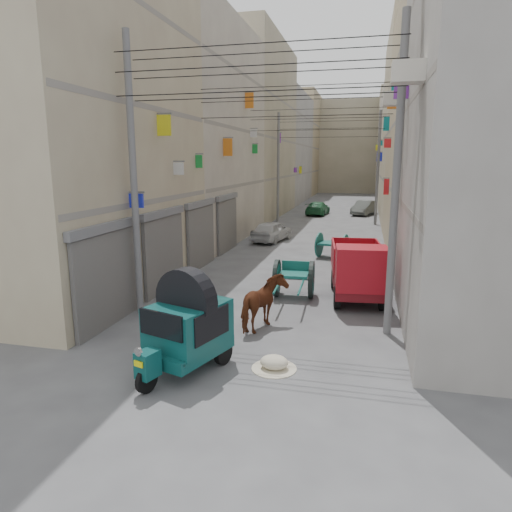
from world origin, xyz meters
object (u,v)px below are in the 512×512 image
(feed_sack, at_px, (274,362))
(distant_car_white, at_px, (272,231))
(second_cart, at_px, (332,245))
(horse, at_px, (264,304))
(distant_car_green, at_px, (318,208))
(auto_rickshaw, at_px, (187,325))
(mini_truck, at_px, (358,274))
(distant_car_grey, at_px, (364,208))
(tonga_cart, at_px, (294,278))

(feed_sack, bearing_deg, distant_car_white, 101.84)
(second_cart, bearing_deg, horse, -83.06)
(second_cart, relative_size, distant_car_green, 0.40)
(horse, xyz_separation_m, distant_car_white, (-2.61, 13.76, -0.13))
(auto_rickshaw, xyz_separation_m, distant_car_green, (-0.34, 30.39, -0.46))
(mini_truck, height_order, distant_car_grey, mini_truck)
(tonga_cart, relative_size, distant_car_grey, 0.77)
(tonga_cart, xyz_separation_m, mini_truck, (2.10, -0.10, 0.29))
(distant_car_white, bearing_deg, mini_truck, 126.73)
(auto_rickshaw, height_order, feed_sack, auto_rickshaw)
(mini_truck, distance_m, distant_car_grey, 25.46)
(auto_rickshaw, bearing_deg, feed_sack, 30.77)
(feed_sack, xyz_separation_m, distant_car_green, (-2.20, 29.96, 0.41))
(tonga_cart, relative_size, distant_car_white, 0.81)
(mini_truck, relative_size, distant_car_green, 0.94)
(mini_truck, distance_m, second_cart, 6.96)
(horse, height_order, distant_car_green, horse)
(second_cart, bearing_deg, tonga_cart, -83.19)
(auto_rickshaw, distance_m, tonga_cart, 6.13)
(horse, relative_size, distant_car_green, 0.44)
(tonga_cart, bearing_deg, distant_car_white, 103.13)
(mini_truck, bearing_deg, second_cart, 94.77)
(distant_car_white, bearing_deg, second_cart, 145.31)
(feed_sack, relative_size, distant_car_grey, 0.17)
(feed_sack, bearing_deg, distant_car_grey, 86.92)
(second_cart, xyz_separation_m, distant_car_green, (-2.53, 17.72, -0.06))
(auto_rickshaw, distance_m, distant_car_green, 30.39)
(distant_car_grey, bearing_deg, auto_rickshaw, -79.93)
(tonga_cart, relative_size, mini_truck, 0.77)
(feed_sack, height_order, distant_car_green, distant_car_green)
(auto_rickshaw, height_order, distant_car_green, auto_rickshaw)
(tonga_cart, xyz_separation_m, distant_car_green, (-1.77, 24.44, -0.09))
(tonga_cart, relative_size, feed_sack, 4.53)
(auto_rickshaw, relative_size, second_cart, 1.63)
(second_cart, xyz_separation_m, horse, (-1.11, -9.89, 0.09))
(distant_car_grey, bearing_deg, mini_truck, -73.49)
(mini_truck, bearing_deg, auto_rickshaw, -127.40)
(tonga_cart, distance_m, horse, 3.19)
(distant_car_white, xyz_separation_m, distant_car_green, (1.18, 13.85, -0.03))
(second_cart, distance_m, horse, 9.95)
(auto_rickshaw, xyz_separation_m, feed_sack, (1.86, 0.43, -0.87))
(horse, relative_size, distant_car_grey, 0.46)
(second_cart, height_order, feed_sack, second_cart)
(horse, distance_m, distant_car_grey, 28.63)
(tonga_cart, xyz_separation_m, horse, (-0.34, -3.17, 0.07))
(horse, distance_m, distant_car_green, 27.65)
(distant_car_green, bearing_deg, feed_sack, 99.54)
(auto_rickshaw, relative_size, distant_car_white, 0.73)
(distant_car_white, bearing_deg, horse, 112.17)
(feed_sack, bearing_deg, tonga_cart, 94.45)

